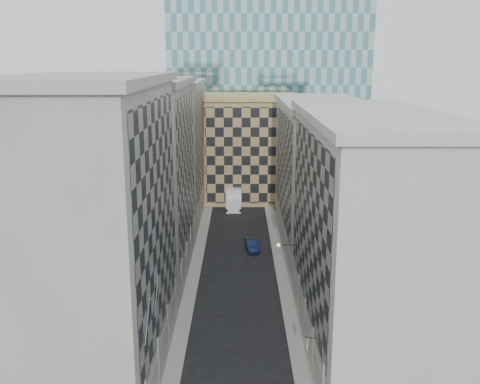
{
  "coord_description": "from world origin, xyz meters",
  "views": [
    {
      "loc": [
        0.2,
        -28.08,
        24.72
      ],
      "look_at": [
        0.22,
        14.09,
        14.29
      ],
      "focal_mm": 40.0,
      "sensor_mm": 36.0,
      "label": 1
    }
  ],
  "objects": [
    {
      "name": "tan_block",
      "position": [
        2.0,
        67.9,
        9.44
      ],
      "size": [
        16.8,
        14.8,
        18.8
      ],
      "color": "tan",
      "rests_on": "ground"
    },
    {
      "name": "bldg_right_a",
      "position": [
        10.88,
        15.0,
        10.32
      ],
      "size": [
        10.8,
        26.8,
        20.7
      ],
      "color": "beige",
      "rests_on": "ground"
    },
    {
      "name": "church_tower",
      "position": [
        0.0,
        82.0,
        26.95
      ],
      "size": [
        7.2,
        7.2,
        51.5
      ],
      "color": "#2F2A25",
      "rests_on": "ground"
    },
    {
      "name": "flagpoles_left",
      "position": [
        -5.9,
        6.0,
        8.0
      ],
      "size": [
        0.1,
        6.33,
        2.33
      ],
      "color": "gray",
      "rests_on": "ground"
    },
    {
      "name": "bldg_right_b",
      "position": [
        10.89,
        42.0,
        9.85
      ],
      "size": [
        10.8,
        28.8,
        19.7
      ],
      "color": "beige",
      "rests_on": "ground"
    },
    {
      "name": "sidewalk_west",
      "position": [
        -5.25,
        30.0,
        0.07
      ],
      "size": [
        1.5,
        100.0,
        0.15
      ],
      "primitive_type": "cube",
      "color": "gray",
      "rests_on": "ground"
    },
    {
      "name": "box_truck",
      "position": [
        -0.87,
        60.46,
        1.54
      ],
      "size": [
        2.68,
        6.46,
        3.53
      ],
      "rotation": [
        0.0,
        0.0,
        0.01
      ],
      "color": "white",
      "rests_on": "ground"
    },
    {
      "name": "bldg_left_a",
      "position": [
        -10.88,
        11.0,
        11.82
      ],
      "size": [
        10.8,
        22.8,
        23.7
      ],
      "color": "#9C958C",
      "rests_on": "ground"
    },
    {
      "name": "shop_sign",
      "position": [
        5.41,
        8.61,
        3.83
      ],
      "size": [
        0.87,
        0.77,
        0.87
      ],
      "rotation": [
        0.0,
        0.0,
        -0.29
      ],
      "color": "black",
      "rests_on": "ground"
    },
    {
      "name": "sidewalk_east",
      "position": [
        5.25,
        30.0,
        0.07
      ],
      "size": [
        1.5,
        100.0,
        0.15
      ],
      "primitive_type": "cube",
      "color": "gray",
      "rests_on": "ground"
    },
    {
      "name": "bldg_left_c",
      "position": [
        -10.88,
        55.0,
        10.83
      ],
      "size": [
        10.8,
        22.8,
        21.7
      ],
      "color": "#9C958C",
      "rests_on": "ground"
    },
    {
      "name": "bracket_lamp",
      "position": [
        4.38,
        24.0,
        6.2
      ],
      "size": [
        1.98,
        0.36,
        0.36
      ],
      "color": "black",
      "rests_on": "ground"
    },
    {
      "name": "bldg_left_b",
      "position": [
        -10.88,
        33.0,
        11.32
      ],
      "size": [
        10.8,
        22.8,
        22.7
      ],
      "color": "gray",
      "rests_on": "ground"
    },
    {
      "name": "dark_car",
      "position": [
        1.82,
        39.54,
        0.73
      ],
      "size": [
        2.09,
        4.59,
        1.46
      ],
      "primitive_type": "imported",
      "rotation": [
        0.0,
        0.0,
        0.13
      ],
      "color": "#101C3C",
      "rests_on": "ground"
    }
  ]
}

